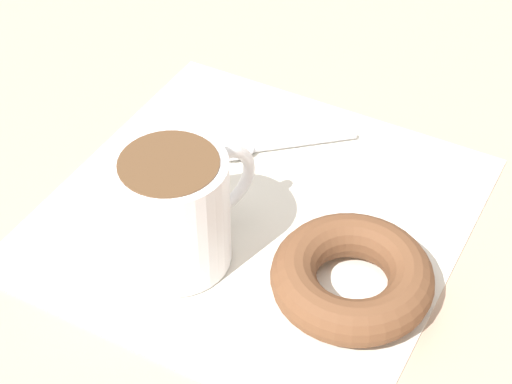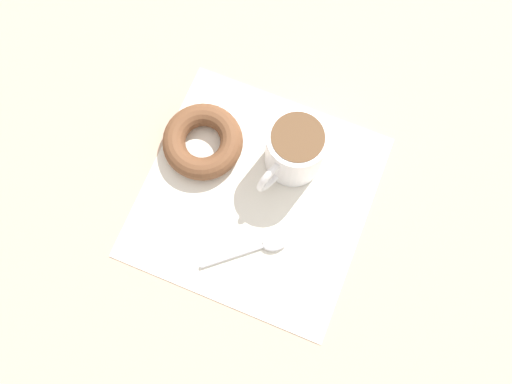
# 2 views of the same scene
# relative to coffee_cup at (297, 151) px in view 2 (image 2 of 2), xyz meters

# --- Properties ---
(ground_plane) EXTENTS (1.20, 1.20, 0.02)m
(ground_plane) POSITION_rel_coffee_cup_xyz_m (0.04, -0.00, -0.06)
(ground_plane) COLOR tan
(napkin) EXTENTS (0.31, 0.31, 0.00)m
(napkin) POSITION_rel_coffee_cup_xyz_m (0.07, -0.03, -0.05)
(napkin) COLOR white
(napkin) RESTS_ON ground_plane
(coffee_cup) EXTENTS (0.11, 0.08, 0.09)m
(coffee_cup) POSITION_rel_coffee_cup_xyz_m (0.00, 0.00, 0.00)
(coffee_cup) COLOR white
(coffee_cup) RESTS_ON napkin
(donut) EXTENTS (0.11, 0.11, 0.03)m
(donut) POSITION_rel_coffee_cup_xyz_m (0.02, -0.13, -0.03)
(donut) COLOR brown
(donut) RESTS_ON napkin
(spoon) EXTENTS (0.09, 0.10, 0.01)m
(spoon) POSITION_rel_coffee_cup_xyz_m (0.13, 0.00, -0.04)
(spoon) COLOR silver
(spoon) RESTS_ON napkin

